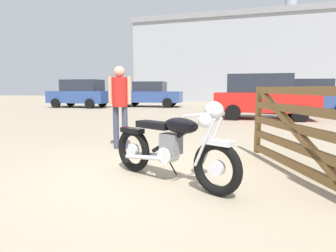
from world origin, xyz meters
name	(u,v)px	position (x,y,z in m)	size (l,w,h in m)	color
ground_plane	(148,174)	(0.00, 0.00, 0.00)	(80.00, 80.00, 0.00)	gray
vintage_motorcycle	(174,145)	(0.44, -0.28, 0.49)	(1.87, 1.12, 1.07)	black
timber_gate	(306,128)	(2.11, 0.17, 0.70)	(0.96, 2.44, 1.60)	brown
bystander	(120,99)	(-1.04, 1.55, 1.02)	(0.45, 0.30, 1.66)	#383D51
blue_hatchback_right	(262,96)	(2.31, 8.21, 0.92)	(3.95, 1.92, 1.78)	black
white_estate_far	(306,96)	(4.64, 11.39, 0.84)	(4.31, 2.15, 1.67)	black
dark_sedan_left	(80,93)	(-8.48, 13.02, 0.92)	(3.95, 1.91, 1.78)	black
silver_sedan_mid	(150,94)	(-4.27, 14.65, 0.84)	(4.25, 2.02, 1.67)	black
industrial_building	(238,61)	(1.53, 26.97, 4.03)	(20.13, 10.96, 15.22)	#9EA0A8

